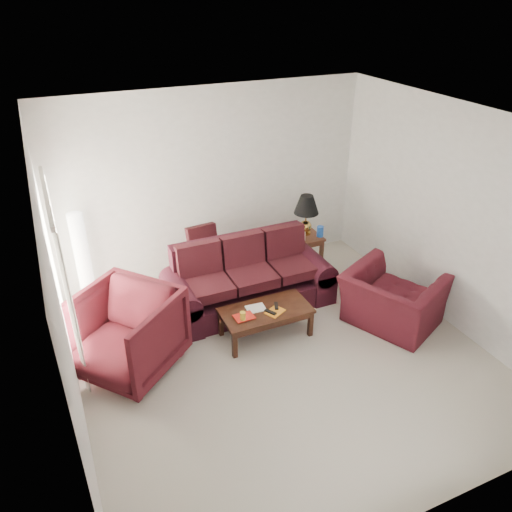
{
  "coord_description": "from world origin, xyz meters",
  "views": [
    {
      "loc": [
        -2.39,
        -4.49,
        4.28
      ],
      "look_at": [
        0.0,
        0.85,
        1.05
      ],
      "focal_mm": 35.0,
      "sensor_mm": 36.0,
      "label": 1
    }
  ],
  "objects_px": {
    "floor_lamp": "(83,261)",
    "armchair_left": "(125,333)",
    "coffee_table": "(266,322)",
    "armchair_right": "(392,300)",
    "end_table": "(304,251)",
    "sofa": "(249,277)"
  },
  "relations": [
    {
      "from": "floor_lamp",
      "to": "armchair_left",
      "type": "height_order",
      "value": "floor_lamp"
    },
    {
      "from": "coffee_table",
      "to": "armchair_right",
      "type": "bearing_deg",
      "value": -8.5
    },
    {
      "from": "floor_lamp",
      "to": "coffee_table",
      "type": "relative_size",
      "value": 1.25
    },
    {
      "from": "armchair_right",
      "to": "coffee_table",
      "type": "relative_size",
      "value": 1.01
    },
    {
      "from": "end_table",
      "to": "armchair_left",
      "type": "xyz_separation_m",
      "value": [
        -3.24,
        -1.37,
        0.25
      ]
    },
    {
      "from": "end_table",
      "to": "coffee_table",
      "type": "height_order",
      "value": "end_table"
    },
    {
      "from": "end_table",
      "to": "armchair_left",
      "type": "relative_size",
      "value": 0.49
    },
    {
      "from": "sofa",
      "to": "end_table",
      "type": "relative_size",
      "value": 4.26
    },
    {
      "from": "floor_lamp",
      "to": "coffee_table",
      "type": "bearing_deg",
      "value": -39.49
    },
    {
      "from": "floor_lamp",
      "to": "armchair_left",
      "type": "relative_size",
      "value": 1.3
    },
    {
      "from": "sofa",
      "to": "end_table",
      "type": "xyz_separation_m",
      "value": [
        1.32,
        0.72,
        -0.21
      ]
    },
    {
      "from": "armchair_left",
      "to": "sofa",
      "type": "bearing_deg",
      "value": 68.39
    },
    {
      "from": "coffee_table",
      "to": "end_table",
      "type": "bearing_deg",
      "value": 53.3
    },
    {
      "from": "end_table",
      "to": "coffee_table",
      "type": "distance_m",
      "value": 2.03
    },
    {
      "from": "end_table",
      "to": "coffee_table",
      "type": "xyz_separation_m",
      "value": [
        -1.4,
        -1.47,
        -0.07
      ]
    },
    {
      "from": "armchair_left",
      "to": "armchair_right",
      "type": "xyz_separation_m",
      "value": [
        3.56,
        -0.57,
        -0.14
      ]
    },
    {
      "from": "sofa",
      "to": "armchair_left",
      "type": "xyz_separation_m",
      "value": [
        -1.92,
        -0.65,
        0.03
      ]
    },
    {
      "from": "sofa",
      "to": "floor_lamp",
      "type": "relative_size",
      "value": 1.6
    },
    {
      "from": "sofa",
      "to": "armchair_right",
      "type": "xyz_separation_m",
      "value": [
        1.64,
        -1.22,
        -0.1
      ]
    },
    {
      "from": "end_table",
      "to": "floor_lamp",
      "type": "bearing_deg",
      "value": 175.89
    },
    {
      "from": "floor_lamp",
      "to": "coffee_table",
      "type": "height_order",
      "value": "floor_lamp"
    },
    {
      "from": "end_table",
      "to": "armchair_right",
      "type": "height_order",
      "value": "armchair_right"
    }
  ]
}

